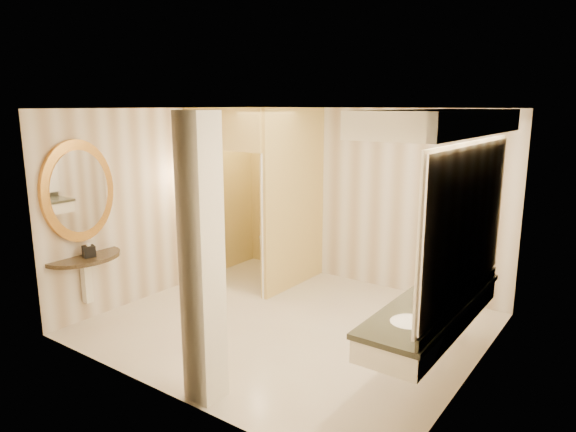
# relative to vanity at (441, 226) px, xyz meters

# --- Properties ---
(floor) EXTENTS (4.50, 4.50, 0.00)m
(floor) POSITION_rel_vanity_xyz_m (-1.98, 0.30, -1.63)
(floor) COLOR beige
(floor) RESTS_ON ground
(ceiling) EXTENTS (4.50, 4.50, 0.00)m
(ceiling) POSITION_rel_vanity_xyz_m (-1.98, 0.30, 1.07)
(ceiling) COLOR white
(ceiling) RESTS_ON wall_back
(wall_back) EXTENTS (4.50, 0.02, 2.70)m
(wall_back) POSITION_rel_vanity_xyz_m (-1.98, 2.30, -0.28)
(wall_back) COLOR silver
(wall_back) RESTS_ON floor
(wall_front) EXTENTS (4.50, 0.02, 2.70)m
(wall_front) POSITION_rel_vanity_xyz_m (-1.98, -1.70, -0.28)
(wall_front) COLOR silver
(wall_front) RESTS_ON floor
(wall_left) EXTENTS (0.02, 4.00, 2.70)m
(wall_left) POSITION_rel_vanity_xyz_m (-4.23, 0.30, -0.28)
(wall_left) COLOR silver
(wall_left) RESTS_ON floor
(wall_right) EXTENTS (0.02, 4.00, 2.70)m
(wall_right) POSITION_rel_vanity_xyz_m (0.27, 0.30, -0.28)
(wall_right) COLOR silver
(wall_right) RESTS_ON floor
(toilet_closet) EXTENTS (1.50, 1.55, 2.70)m
(toilet_closet) POSITION_rel_vanity_xyz_m (-3.11, 1.26, -0.24)
(toilet_closet) COLOR #EFD47D
(toilet_closet) RESTS_ON floor
(wall_sconce) EXTENTS (0.14, 0.14, 0.42)m
(wall_sconce) POSITION_rel_vanity_xyz_m (-3.90, 0.73, 0.10)
(wall_sconce) COLOR #BD873C
(wall_sconce) RESTS_ON toilet_closet
(vanity) EXTENTS (0.75, 2.48, 2.09)m
(vanity) POSITION_rel_vanity_xyz_m (0.00, 0.00, 0.00)
(vanity) COLOR white
(vanity) RESTS_ON floor
(console_shelf) EXTENTS (0.98, 0.98, 1.94)m
(console_shelf) POSITION_rel_vanity_xyz_m (-4.19, -1.10, -0.29)
(console_shelf) COLOR black
(console_shelf) RESTS_ON floor
(pillar) EXTENTS (0.30, 0.30, 2.70)m
(pillar) POSITION_rel_vanity_xyz_m (-1.67, -1.50, -0.28)
(pillar) COLOR white
(pillar) RESTS_ON floor
(tissue_box) EXTENTS (0.18, 0.18, 0.14)m
(tissue_box) POSITION_rel_vanity_xyz_m (-4.07, -1.09, -0.68)
(tissue_box) COLOR black
(tissue_box) RESTS_ON console_shelf
(toilet) EXTENTS (0.65, 0.89, 0.82)m
(toilet) POSITION_rel_vanity_xyz_m (-3.08, 1.67, -1.22)
(toilet) COLOR white
(toilet) RESTS_ON floor
(soap_bottle_a) EXTENTS (0.07, 0.07, 0.13)m
(soap_bottle_a) POSITION_rel_vanity_xyz_m (-0.09, 0.18, -0.69)
(soap_bottle_a) COLOR beige
(soap_bottle_a) RESTS_ON vanity
(soap_bottle_b) EXTENTS (0.13, 0.13, 0.12)m
(soap_bottle_b) POSITION_rel_vanity_xyz_m (-0.06, 0.15, -0.69)
(soap_bottle_b) COLOR silver
(soap_bottle_b) RESTS_ON vanity
(soap_bottle_c) EXTENTS (0.10, 0.10, 0.20)m
(soap_bottle_c) POSITION_rel_vanity_xyz_m (-0.07, -0.25, -0.65)
(soap_bottle_c) COLOR #C6B28C
(soap_bottle_c) RESTS_ON vanity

